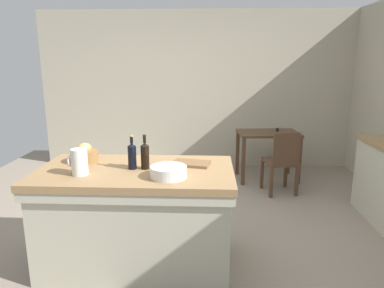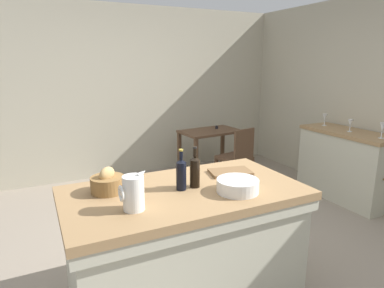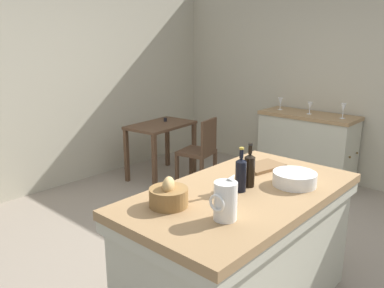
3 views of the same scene
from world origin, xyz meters
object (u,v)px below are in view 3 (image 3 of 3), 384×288
at_px(wash_bowl, 295,179).
at_px(wine_glass_far_left, 343,108).
at_px(wooden_chair, 200,150).
at_px(pitcher, 225,200).
at_px(side_cabinet, 306,147).
at_px(wine_glass_middle, 280,102).
at_px(bread_basket, 169,196).
at_px(cutting_board, 263,167).
at_px(island_table, 241,246).
at_px(wine_bottle_amber, 241,174).
at_px(wine_bottle_dark, 250,169).
at_px(wine_glass_left, 310,106).
at_px(writing_desk, 161,133).

distance_m(wash_bowl, wine_glass_far_left, 2.46).
distance_m(wooden_chair, pitcher, 2.86).
relative_size(side_cabinet, pitcher, 4.81).
bearing_deg(wine_glass_middle, bread_basket, -161.07).
bearing_deg(wine_glass_middle, wash_bowl, -148.22).
distance_m(bread_basket, cutting_board, 0.97).
bearing_deg(island_table, cutting_board, 17.29).
relative_size(wash_bowl, bread_basket, 1.26).
bearing_deg(wine_bottle_amber, bread_basket, 159.22).
distance_m(wine_bottle_dark, wine_glass_left, 2.73).
distance_m(bread_basket, wine_bottle_amber, 0.51).
relative_size(wooden_chair, wine_bottle_dark, 2.96).
relative_size(island_table, wine_bottle_amber, 5.71).
bearing_deg(wash_bowl, wine_bottle_dark, 136.16).
xyz_separation_m(wooden_chair, wash_bowl, (-1.31, -1.97, 0.46)).
bearing_deg(wine_glass_middle, pitcher, -155.05).
xyz_separation_m(writing_desk, wine_glass_left, (1.15, -1.54, 0.39)).
relative_size(wooden_chair, wash_bowl, 3.02).
bearing_deg(writing_desk, bread_basket, -132.62).
height_order(pitcher, wine_bottle_dark, wine_bottle_dark).
height_order(pitcher, cutting_board, pitcher).
bearing_deg(wine_bottle_amber, pitcher, -155.99).
xyz_separation_m(island_table, wooden_chair, (1.62, 1.77, -0.00)).
relative_size(island_table, wine_bottle_dark, 5.63).
height_order(wooden_chair, wine_glass_left, wine_glass_left).
height_order(island_table, pitcher, pitcher).
distance_m(side_cabinet, wine_glass_middle, 0.71).
bearing_deg(pitcher, side_cabinet, 18.25).
height_order(wine_bottle_dark, wine_glass_left, wine_bottle_dark).
xyz_separation_m(island_table, wine_glass_left, (2.68, 0.84, 0.53)).
relative_size(wine_bottle_dark, wine_glass_middle, 1.85).
height_order(island_table, wine_bottle_dark, wine_bottle_dark).
bearing_deg(cutting_board, writing_desk, 64.74).
bearing_deg(writing_desk, wine_bottle_amber, -123.09).
bearing_deg(wine_bottle_amber, island_table, -5.91).
bearing_deg(cutting_board, bread_basket, 177.93).
height_order(cutting_board, wine_glass_far_left, wine_glass_far_left).
bearing_deg(wash_bowl, side_cabinet, 23.92).
distance_m(wine_bottle_amber, wine_glass_middle, 3.02).
bearing_deg(wine_glass_left, wine_glass_far_left, -89.34).
bearing_deg(island_table, wine_glass_middle, 25.32).
distance_m(wooden_chair, bread_basket, 2.69).
relative_size(wash_bowl, wine_glass_far_left, 1.60).
distance_m(bread_basket, wine_glass_far_left, 3.20).
bearing_deg(writing_desk, wine_bottle_dark, -121.28).
xyz_separation_m(bread_basket, wine_bottle_dark, (0.58, -0.17, 0.06)).
bearing_deg(bread_basket, wooden_chair, 36.78).
bearing_deg(wine_glass_middle, wine_glass_far_left, -91.78).
distance_m(wooden_chair, wine_bottle_dark, 2.39).
xyz_separation_m(wine_bottle_dark, wine_glass_middle, (2.63, 1.28, 0.01)).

